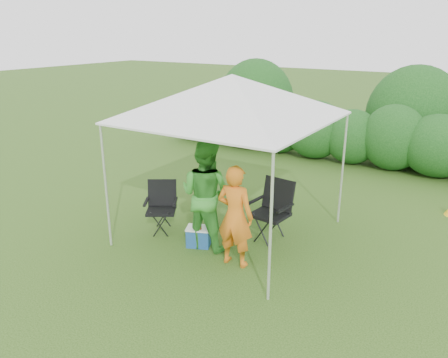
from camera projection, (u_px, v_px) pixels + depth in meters
The scene contains 9 objects.
ground at pixel (216, 243), 7.55m from camera, with size 70.00×70.00×0.00m, color #385C1D.
hedge at pixel (338, 132), 12.03m from camera, with size 11.22×1.53×1.80m.
canopy at pixel (232, 97), 7.16m from camera, with size 3.10×3.10×2.83m.
chair_right at pixel (273, 206), 7.60m from camera, with size 0.71×0.66×1.06m.
chair_left at pixel (162, 203), 7.93m from camera, with size 0.72×0.71×0.92m.
man at pixel (235, 216), 6.65m from camera, with size 0.59×0.39×1.63m, color orange.
woman at pixel (205, 194), 7.21m from camera, with size 0.90×0.70×1.85m, color green.
cooler at pixel (199, 236), 7.43m from camera, with size 0.49×0.43×0.34m.
bottle at pixel (200, 223), 7.28m from camera, with size 0.06×0.06×0.22m, color #592D0C.
Camera 1 is at (3.71, -5.68, 3.51)m, focal length 35.00 mm.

